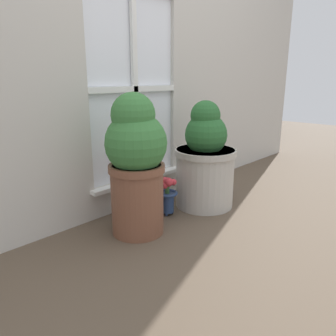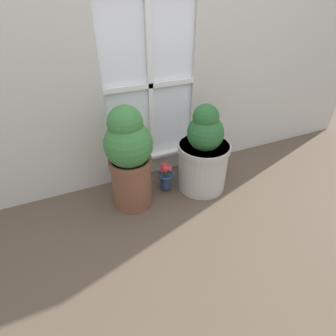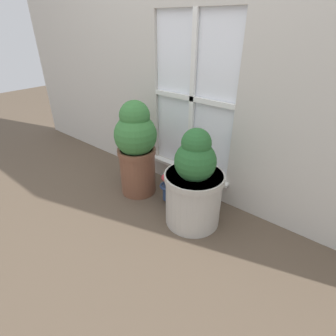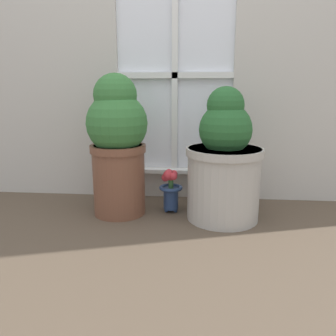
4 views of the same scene
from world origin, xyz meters
name	(u,v)px [view 4 (image 4 of 4)]	position (x,y,z in m)	size (l,w,h in m)	color
ground_plane	(164,240)	(0.00, 0.00, 0.00)	(10.00, 10.00, 0.00)	brown
potted_plant_left	(118,142)	(-0.29, 0.33, 0.41)	(0.33, 0.33, 0.77)	brown
potted_plant_right	(224,163)	(0.29, 0.30, 0.31)	(0.41, 0.41, 0.71)	#B7B2A8
flower_vase	(171,189)	(0.00, 0.37, 0.14)	(0.13, 0.13, 0.25)	navy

